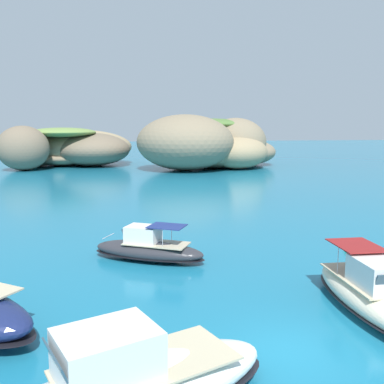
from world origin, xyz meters
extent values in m
plane|color=#197093|center=(0.00, 0.00, 0.00)|extent=(400.00, 400.00, 0.00)
ellipsoid|color=#84755B|center=(19.78, 67.06, 2.52)|extent=(16.66, 16.78, 5.04)
ellipsoid|color=#84755B|center=(6.90, 59.60, 4.71)|extent=(21.85, 22.20, 9.42)
ellipsoid|color=#9E8966|center=(16.33, 59.93, 2.90)|extent=(14.42, 13.68, 5.80)
ellipsoid|color=#84755B|center=(16.90, 63.55, 4.48)|extent=(12.16, 12.71, 8.95)
ellipsoid|color=#9E8966|center=(13.41, 63.58, 2.42)|extent=(22.25, 21.60, 4.84)
ellipsoid|color=#756651|center=(16.59, 70.83, 3.95)|extent=(16.74, 17.14, 7.90)
ellipsoid|color=#517538|center=(12.89, 65.88, 7.77)|extent=(14.14, 12.85, 2.16)
ellipsoid|color=#9E8966|center=(-11.13, 74.43, 3.36)|extent=(22.23, 19.55, 6.71)
ellipsoid|color=#756651|center=(-9.33, 71.23, 3.11)|extent=(20.79, 21.19, 6.22)
ellipsoid|color=#84755B|center=(-14.66, 73.31, 1.53)|extent=(17.67, 16.29, 3.06)
ellipsoid|color=#756651|center=(-20.09, 64.05, 3.77)|extent=(8.72, 8.49, 7.55)
ellipsoid|color=#84755B|center=(-19.10, 71.89, 1.95)|extent=(9.57, 10.52, 3.89)
ellipsoid|color=olive|center=(-14.11, 69.12, 6.32)|extent=(11.95, 10.87, 1.76)
ellipsoid|color=beige|center=(4.52, 2.26, 0.65)|extent=(2.70, 7.74, 1.30)
ellipsoid|color=black|center=(4.52, 2.26, 0.36)|extent=(2.76, 7.90, 0.16)
cube|color=#C6B793|center=(4.55, 2.83, 1.20)|extent=(2.17, 4.30, 0.06)
cube|color=silver|center=(4.50, 1.88, 1.76)|extent=(1.72, 2.22, 1.07)
cube|color=maroon|center=(4.59, 3.59, 2.42)|extent=(1.91, 2.38, 0.04)
cylinder|color=silver|center=(5.39, 3.55, 1.81)|extent=(0.03, 0.03, 1.22)
cylinder|color=silver|center=(3.79, 3.64, 1.81)|extent=(0.03, 0.03, 1.22)
ellipsoid|color=#2D2D33|center=(-3.67, 10.74, 0.55)|extent=(6.56, 4.79, 1.09)
ellipsoid|color=black|center=(-3.67, 10.74, 0.30)|extent=(6.69, 4.88, 0.13)
cube|color=#C6B793|center=(-3.24, 10.51, 1.01)|extent=(3.88, 3.14, 0.06)
cube|color=silver|center=(-3.95, 10.89, 1.49)|extent=(2.23, 2.05, 0.90)
cube|color=#2D4756|center=(-4.75, 11.34, 1.58)|extent=(0.79, 1.20, 0.48)
cylinder|color=silver|center=(-5.86, 11.95, 1.19)|extent=(0.68, 1.20, 0.04)
cube|color=navy|center=(-2.68, 10.20, 2.04)|extent=(2.41, 2.25, 0.04)
cylinder|color=silver|center=(-3.01, 9.61, 1.52)|extent=(0.03, 0.03, 1.03)
cylinder|color=silver|center=(-2.36, 10.79, 1.52)|extent=(0.03, 0.03, 1.03)
cube|color=#C6B793|center=(-4.83, -2.17, 1.34)|extent=(5.14, 3.72, 0.06)
cube|color=silver|center=(-5.82, -2.56, 1.96)|extent=(2.87, 2.53, 1.19)
cube|color=#2D4756|center=(-6.94, -3.00, 2.08)|extent=(0.86, 1.64, 0.63)
ellipsoid|color=yellow|center=(8.54, 9.82, 0.22)|extent=(1.54, 2.75, 0.44)
cube|color=#9E998E|center=(8.54, 9.82, 0.28)|extent=(0.91, 1.90, 0.06)
cube|color=black|center=(8.30, 8.45, 0.40)|extent=(0.23, 0.23, 0.36)
camera|label=1|loc=(-5.60, -12.48, 7.44)|focal=40.10mm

